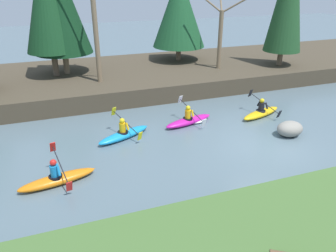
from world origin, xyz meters
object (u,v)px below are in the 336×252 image
kayaker_far_back (58,178)px  boulder_midstream (290,129)px  kayaker_trailing (124,134)px  kayaker_middle (190,120)px  kayaker_lead (261,112)px

kayaker_far_back → boulder_midstream: bearing=-9.1°
kayaker_trailing → boulder_midstream: bearing=-42.0°
kayaker_middle → kayaker_far_back: (-6.51, -3.24, 0.02)m
kayaker_lead → boulder_midstream: kayaker_lead is taller
kayaker_lead → kayaker_far_back: (-10.44, -2.87, 0.00)m
kayaker_lead → boulder_midstream: size_ratio=2.22×
kayaker_far_back → boulder_midstream: size_ratio=2.25×
kayaker_trailing → kayaker_far_back: same height
kayaker_lead → kayaker_trailing: size_ratio=1.02×
kayaker_far_back → kayaker_middle: bearing=15.0°
kayaker_lead → kayaker_far_back: bearing=177.0°
kayaker_lead → kayaker_middle: same height
kayaker_trailing → boulder_midstream: (7.27, -2.34, 0.13)m
kayaker_lead → kayaker_far_back: size_ratio=0.99×
kayaker_middle → kayaker_trailing: (-3.48, -0.47, 0.02)m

